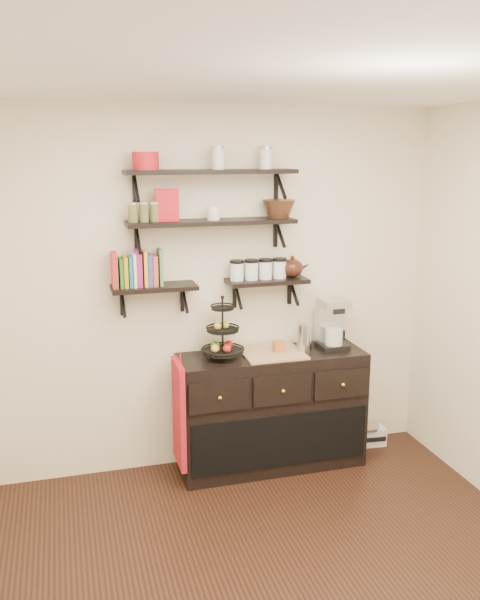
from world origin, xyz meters
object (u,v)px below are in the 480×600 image
at_px(sideboard, 271,410).
at_px(fruit_stand, 223,338).
at_px(coffee_maker, 332,324).
at_px(radio, 368,435).

xyz_separation_m(sideboard, fruit_stand, (-0.38, 0.00, 0.60)).
distance_m(coffee_maker, radio, 1.08).
height_order(sideboard, coffee_maker, coffee_maker).
bearing_deg(sideboard, coffee_maker, 3.09).
relative_size(fruit_stand, coffee_maker, 1.16).
bearing_deg(radio, coffee_maker, -164.77).
bearing_deg(sideboard, radio, 6.54).
distance_m(fruit_stand, radio, 1.59).
relative_size(sideboard, coffee_maker, 3.62).
bearing_deg(radio, sideboard, -168.98).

